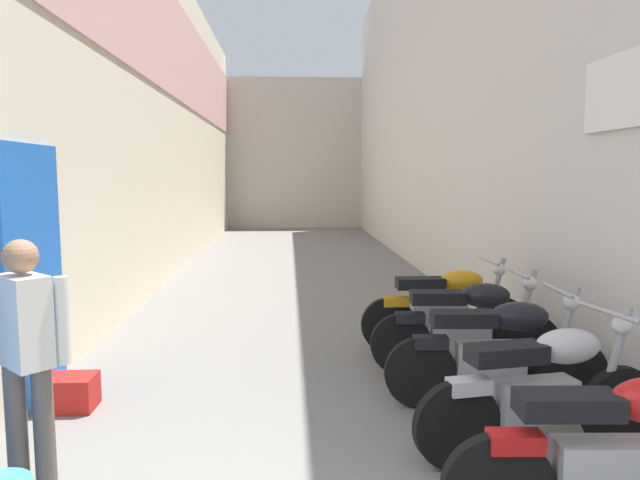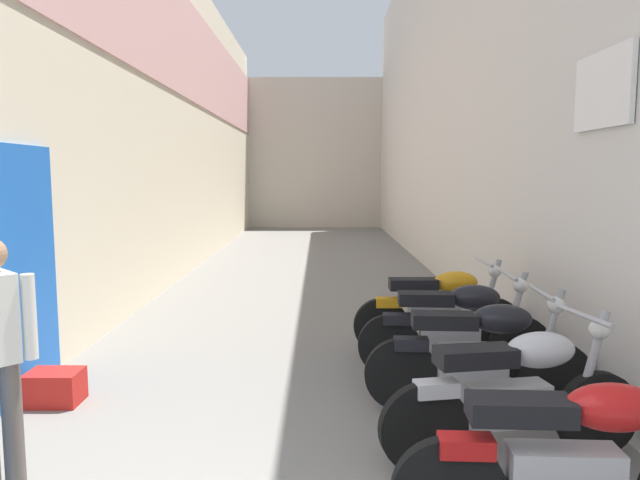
{
  "view_description": "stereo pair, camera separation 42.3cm",
  "coord_description": "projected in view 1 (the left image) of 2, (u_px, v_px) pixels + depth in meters",
  "views": [
    {
      "loc": [
        -0.23,
        -1.62,
        1.94
      ],
      "look_at": [
        0.21,
        6.54,
        1.02
      ],
      "focal_mm": 32.58,
      "sensor_mm": 36.0,
      "label": 1
    },
    {
      "loc": [
        0.19,
        -1.63,
        1.94
      ],
      "look_at": [
        0.21,
        6.54,
        1.02
      ],
      "focal_mm": 32.58,
      "sensor_mm": 36.0,
      "label": 2
    }
  ],
  "objects": [
    {
      "name": "ground_plane",
      "position": [
        303.0,
        292.0,
        9.63
      ],
      "size": [
        35.72,
        35.72,
        0.0
      ],
      "primitive_type": "plane",
      "color": "slate"
    },
    {
      "name": "building_left",
      "position": [
        162.0,
        114.0,
        11.09
      ],
      "size": [
        0.45,
        19.72,
        6.13
      ],
      "color": "beige",
      "rests_on": "ground"
    },
    {
      "name": "building_right",
      "position": [
        434.0,
        85.0,
        11.35
      ],
      "size": [
        0.45,
        19.72,
        7.39
      ],
      "color": "beige",
      "rests_on": "ground"
    },
    {
      "name": "building_far_end",
      "position": [
        294.0,
        154.0,
        22.09
      ],
      "size": [
        7.87,
        2.0,
        5.44
      ],
      "primitive_type": "cube",
      "color": "beige",
      "rests_on": "ground"
    },
    {
      "name": "motorcycle_nearest",
      "position": [
        621.0,
        452.0,
        3.02
      ],
      "size": [
        1.85,
        0.58,
        1.04
      ],
      "color": "black",
      "rests_on": "ground"
    },
    {
      "name": "motorcycle_second",
      "position": [
        544.0,
        388.0,
        3.94
      ],
      "size": [
        1.84,
        0.58,
        1.04
      ],
      "color": "black",
      "rests_on": "ground"
    },
    {
      "name": "motorcycle_third",
      "position": [
        497.0,
        349.0,
        4.8
      ],
      "size": [
        1.85,
        0.58,
        1.04
      ],
      "color": "black",
      "rests_on": "ground"
    },
    {
      "name": "motorcycle_fourth",
      "position": [
        467.0,
        324.0,
        5.63
      ],
      "size": [
        1.85,
        0.58,
        1.04
      ],
      "color": "black",
      "rests_on": "ground"
    },
    {
      "name": "motorcycle_fifth",
      "position": [
        446.0,
        306.0,
        6.39
      ],
      "size": [
        1.85,
        0.58,
        1.04
      ],
      "color": "black",
      "rests_on": "ground"
    },
    {
      "name": "pedestrian_by_doorway",
      "position": [
        26.0,
        350.0,
        3.4
      ],
      "size": [
        0.52,
        0.38,
        1.57
      ],
      "color": "#564C47",
      "rests_on": "ground"
    },
    {
      "name": "plastic_crate",
      "position": [
        68.0,
        392.0,
        4.82
      ],
      "size": [
        0.44,
        0.32,
        0.28
      ],
      "primitive_type": "cube",
      "color": "red",
      "rests_on": "ground"
    }
  ]
}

